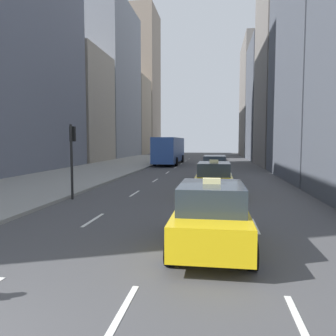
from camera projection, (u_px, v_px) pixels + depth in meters
The scene contains 9 objects.
sidewalk_left at pixel (99, 170), 31.35m from camera, with size 8.00×66.00×0.15m, color gray.
lane_markings at pixel (197, 177), 26.02m from camera, with size 5.72×56.00×0.01m.
building_row_left at pixel (96, 72), 49.47m from camera, with size 6.00×87.08×35.60m.
building_row_right at pixel (292, 47), 34.97m from camera, with size 6.00×71.51×37.77m.
taxi_lead at pixel (214, 179), 16.80m from camera, with size 2.02×4.40×1.87m.
taxi_second at pixel (211, 215), 8.46m from camera, with size 2.02×4.40×1.87m.
sedan_black_near at pixel (214, 167), 24.44m from camera, with size 2.02×4.99×1.75m.
city_bus at pixel (169, 150), 40.47m from camera, with size 2.80×11.61×3.25m.
traffic_light_pole at pixel (72, 149), 15.71m from camera, with size 0.24×0.42×3.60m.
Camera 1 is at (4.10, -2.94, 2.79)m, focal length 35.00 mm.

